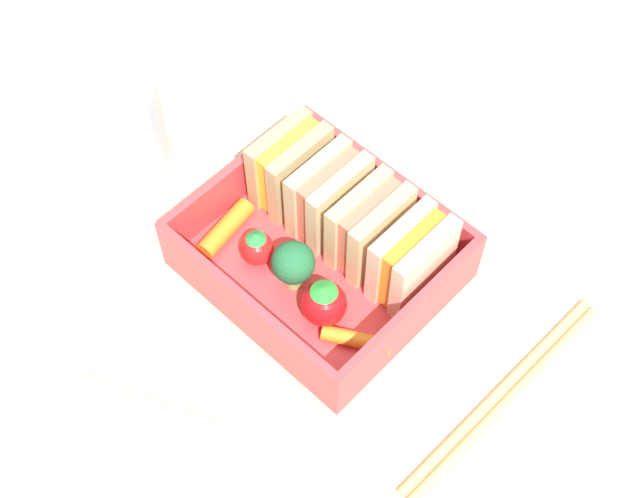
% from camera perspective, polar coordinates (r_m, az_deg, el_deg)
% --- Properties ---
extents(ground_plane, '(1.20, 1.20, 0.02)m').
position_cam_1_polar(ground_plane, '(0.66, 0.00, -1.72)').
color(ground_plane, beige).
extents(bento_tray, '(0.17, 0.15, 0.01)m').
position_cam_1_polar(bento_tray, '(0.65, 0.00, -1.00)').
color(bento_tray, '#E34145').
rests_on(bento_tray, ground_plane).
extents(bento_rim, '(0.17, 0.15, 0.04)m').
position_cam_1_polar(bento_rim, '(0.63, 0.00, 0.22)').
color(bento_rim, '#E34145').
rests_on(bento_rim, bento_tray).
extents(sandwich_left, '(0.03, 0.06, 0.06)m').
position_cam_1_polar(sandwich_left, '(0.65, -1.92, 5.31)').
color(sandwich_left, tan).
rests_on(sandwich_left, bento_tray).
extents(sandwich_center_left, '(0.03, 0.06, 0.06)m').
position_cam_1_polar(sandwich_center_left, '(0.64, 0.57, 3.41)').
color(sandwich_center_left, '#D5BD88').
rests_on(sandwich_center_left, bento_tray).
extents(sandwich_center, '(0.03, 0.06, 0.06)m').
position_cam_1_polar(sandwich_center, '(0.62, 3.18, 1.41)').
color(sandwich_center, '#E0BB80').
rests_on(sandwich_center, bento_tray).
extents(sandwich_center_right, '(0.03, 0.06, 0.06)m').
position_cam_1_polar(sandwich_center_right, '(0.61, 5.90, -0.68)').
color(sandwich_center_right, beige).
rests_on(sandwich_center_right, bento_tray).
extents(carrot_stick_left, '(0.02, 0.05, 0.01)m').
position_cam_1_polar(carrot_stick_left, '(0.65, -6.05, 1.33)').
color(carrot_stick_left, orange).
rests_on(carrot_stick_left, bento_tray).
extents(strawberry_far_left, '(0.02, 0.02, 0.03)m').
position_cam_1_polar(strawberry_far_left, '(0.63, -4.06, 0.10)').
color(strawberry_far_left, red).
rests_on(strawberry_far_left, bento_tray).
extents(broccoli_floret, '(0.03, 0.03, 0.04)m').
position_cam_1_polar(broccoli_floret, '(0.61, -1.58, -1.05)').
color(broccoli_floret, '#88BF5D').
rests_on(broccoli_floret, bento_tray).
extents(strawberry_left, '(0.03, 0.03, 0.04)m').
position_cam_1_polar(strawberry_left, '(0.60, 0.25, -3.47)').
color(strawberry_left, red).
rests_on(strawberry_left, bento_tray).
extents(carrot_stick_far_left, '(0.05, 0.03, 0.01)m').
position_cam_1_polar(carrot_stick_far_left, '(0.61, 2.35, -5.82)').
color(carrot_stick_far_left, orange).
rests_on(carrot_stick_far_left, bento_tray).
extents(chopstick_pair, '(0.02, 0.20, 0.01)m').
position_cam_1_polar(chopstick_pair, '(0.62, 11.64, -9.12)').
color(chopstick_pair, tan).
rests_on(chopstick_pair, ground_plane).
extents(drinking_glass, '(0.06, 0.06, 0.09)m').
position_cam_1_polar(drinking_glass, '(0.69, -12.46, 7.50)').
color(drinking_glass, silver).
rests_on(drinking_glass, ground_plane).
extents(folded_napkin, '(0.13, 0.12, 0.00)m').
position_cam_1_polar(folded_napkin, '(0.60, -12.44, -12.81)').
color(folded_napkin, white).
rests_on(folded_napkin, ground_plane).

